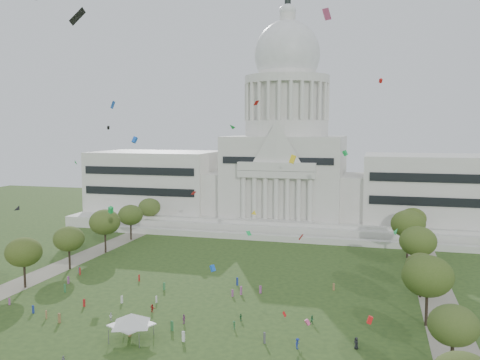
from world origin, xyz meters
TOP-DOWN VIEW (x-y plane):
  - ground at (0.00, 0.00)m, footprint 400.00×400.00m
  - capitol at (0.00, 113.59)m, footprint 160.00×64.50m
  - path_left at (-48.00, 30.00)m, footprint 8.00×160.00m
  - path_right at (48.00, 30.00)m, footprint 8.00×160.00m
  - row_tree_r_1 at (46.22, -1.75)m, footprint 7.58×7.58m
  - row_tree_l_2 at (-45.04, 17.30)m, footprint 8.42×8.42m
  - row_tree_r_2 at (44.17, 17.44)m, footprint 9.55×9.55m
  - row_tree_l_3 at (-44.09, 33.92)m, footprint 8.12×8.12m
  - row_tree_r_3 at (44.40, 34.48)m, footprint 7.01×7.01m
  - row_tree_l_4 at (-44.08, 52.42)m, footprint 9.29×9.29m
  - row_tree_r_4 at (44.76, 50.04)m, footprint 9.19×9.19m
  - row_tree_l_5 at (-45.22, 71.01)m, footprint 8.33×8.33m
  - row_tree_r_5 at (43.49, 70.19)m, footprint 9.82×9.82m
  - row_tree_l_6 at (-46.87, 89.14)m, footprint 8.19×8.19m
  - row_tree_r_6 at (45.96, 88.13)m, footprint 8.42×8.42m
  - event_tent at (-6.90, -3.05)m, footprint 11.57×11.57m
  - person_0 at (31.78, 3.43)m, footprint 1.16×1.18m
  - person_2 at (23.23, 12.33)m, footprint 1.01×0.81m
  - person_3 at (9.37, 6.22)m, footprint 1.05×1.12m
  - person_4 at (-0.61, 6.16)m, footprint 0.67×1.14m
  - person_5 at (-9.18, 10.40)m, footprint 1.60×1.16m
  - person_8 at (-15.07, 4.09)m, footprint 0.79×0.53m
  - person_9 at (22.16, 0.76)m, footprint 0.92×1.35m
  - person_10 at (9.56, 10.42)m, footprint 0.72×0.97m
  - distant_crowd at (-12.76, 15.42)m, footprint 66.24×36.67m
  - kite_swarm at (2.26, 10.79)m, footprint 91.20×109.78m

SIDE VIEW (x-z plane):
  - ground at x=0.00m, z-range 0.00..0.00m
  - path_left at x=-48.00m, z-range 0.00..0.04m
  - path_right at x=48.00m, z-range 0.00..0.04m
  - person_10 at x=9.56m, z-range 0.00..1.48m
  - person_8 at x=-15.07m, z-range 0.00..1.56m
  - person_3 at x=9.37m, z-range 0.00..1.58m
  - person_5 at x=-9.18m, z-range 0.00..1.61m
  - distant_crowd at x=-12.76m, z-range -0.08..1.87m
  - person_2 at x=23.23m, z-range 0.00..1.80m
  - person_4 at x=-0.61m, z-range 0.00..1.89m
  - person_9 at x=22.16m, z-range 0.00..1.91m
  - person_0 at x=31.78m, z-range 0.00..2.05m
  - event_tent at x=-6.90m, z-range 1.35..6.23m
  - row_tree_r_3 at x=44.40m, z-range 2.09..12.07m
  - row_tree_r_1 at x=46.22m, z-range 2.27..13.04m
  - row_tree_l_3 at x=-44.09m, z-range 2.43..13.98m
  - row_tree_l_6 at x=-46.87m, z-range 2.45..14.09m
  - row_tree_l_5 at x=-45.22m, z-range 2.49..14.34m
  - row_tree_r_6 at x=45.96m, z-range 2.52..14.49m
  - row_tree_l_2 at x=-45.04m, z-range 2.52..14.49m
  - row_tree_r_4 at x=44.76m, z-range 2.76..15.82m
  - row_tree_l_4 at x=-44.08m, z-range 2.79..16.00m
  - row_tree_r_2 at x=44.17m, z-range 2.87..16.45m
  - row_tree_r_5 at x=43.49m, z-range 2.95..16.91m
  - capitol at x=0.00m, z-range -23.35..67.95m
  - kite_swarm at x=2.26m, z-range -2.93..63.43m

